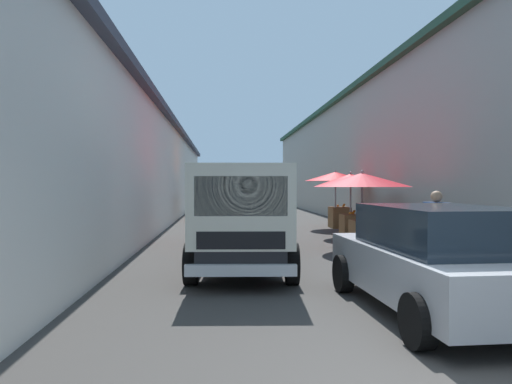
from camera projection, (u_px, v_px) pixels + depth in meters
name	position (u px, v px, depth m)	size (l,w,h in m)	color
ground	(272.00, 233.00, 16.97)	(90.00, 90.00, 0.00)	#3D3A38
building_left_whitewash	(78.00, 170.00, 18.61)	(49.80, 7.50, 4.61)	silver
building_right_concrete	(443.00, 153.00, 19.73)	(49.80, 7.50, 6.09)	#A39E93
fruit_stall_near_left	(351.00, 187.00, 15.62)	(2.29, 2.29, 2.18)	#9E9EA3
fruit_stall_far_right	(237.00, 181.00, 13.80)	(2.82, 2.82, 2.33)	#9E9EA3
fruit_stall_near_right	(222.00, 183.00, 23.14)	(2.60, 2.60, 2.43)	#9E9EA3
fruit_stall_mid_lane	(362.00, 187.00, 12.43)	(2.58, 2.58, 2.13)	#9E9EA3
fruit_stall_far_left	(336.00, 185.00, 18.71)	(2.46, 2.46, 2.33)	#9E9EA3
hatchback_car	(435.00, 259.00, 6.29)	(3.97, 2.04, 1.45)	#ADAFB5
delivery_truck	(242.00, 222.00, 8.80)	(5.01, 2.19, 2.08)	black
vendor_by_crates	(436.00, 227.00, 8.97)	(0.60, 0.37, 1.62)	#665B4C
parked_scooter	(228.00, 236.00, 11.71)	(1.69, 0.45, 1.14)	black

